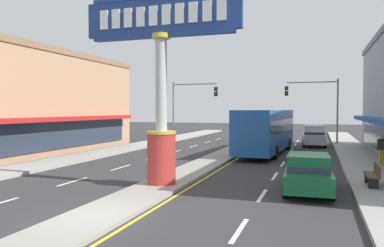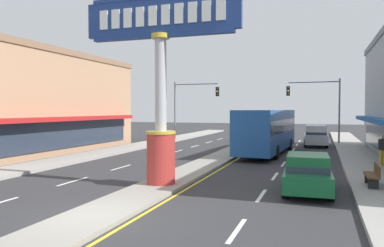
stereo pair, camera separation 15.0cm
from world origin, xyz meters
name	(u,v)px [view 1 (the left image)]	position (x,y,z in m)	size (l,w,h in m)	color
ground_plane	(95,220)	(0.00, 0.00, 0.00)	(160.00, 160.00, 0.00)	#303033
median_strip	(230,152)	(0.00, 18.00, 0.07)	(2.01, 52.00, 0.14)	gray
sidewalk_left	(112,151)	(-8.87, 16.00, 0.09)	(2.52, 60.00, 0.18)	#9E9B93
sidewalk_right	(361,161)	(8.87, 16.00, 0.09)	(2.52, 60.00, 0.18)	#9E9B93
lane_markings	(225,155)	(0.00, 16.65, 0.00)	(8.75, 52.00, 0.01)	silver
district_sign	(161,86)	(0.00, 5.04, 4.29)	(6.93, 1.27, 8.00)	#B7332D
storefront_left	(29,102)	(-15.14, 14.10, 3.87)	(8.98, 18.40, 7.73)	tan
traffic_light_left_side	(189,100)	(-6.24, 26.76, 4.25)	(4.86, 0.46, 6.20)	slate
traffic_light_right_side	(318,100)	(6.24, 27.74, 4.25)	(4.86, 0.46, 6.20)	slate
suv_near_right_lane	(314,135)	(5.96, 25.73, 0.98)	(2.15, 4.69, 1.90)	silver
bus_far_right_lane	(266,129)	(2.66, 18.67, 1.87)	(3.17, 11.33, 3.26)	#1E5199
sedan_near_left_lane	(308,173)	(5.96, 5.95, 0.79)	(1.95, 4.36, 1.53)	#14562D
street_bench	(373,174)	(8.47, 7.20, 0.65)	(0.48, 1.60, 0.88)	brown
pedestrian_near_kerb	(381,148)	(9.71, 13.69, 1.13)	(0.45, 0.36, 1.69)	gold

